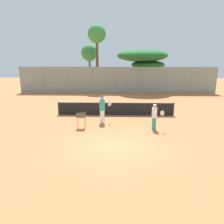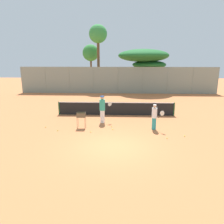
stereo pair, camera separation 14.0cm
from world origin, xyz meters
name	(u,v)px [view 1 (the left image)]	position (x,y,z in m)	size (l,w,h in m)	color
ground_plane	(114,147)	(0.00, 0.00, 0.00)	(80.00, 80.00, 0.00)	#C67242
tennis_net	(116,108)	(0.00, 6.53, 0.56)	(9.39, 0.10, 1.07)	#26592D
back_fence	(117,80)	(0.00, 17.68, 1.70)	(25.39, 0.08, 3.40)	gray
tree_0	(148,65)	(4.18, 19.94, 3.55)	(4.55, 4.55, 4.17)	brown
tree_1	(89,53)	(-4.26, 23.56, 5.18)	(2.48, 2.48, 6.48)	brown
tree_2	(97,36)	(-2.81, 20.66, 7.43)	(2.48, 2.48, 8.92)	brown
tree_3	(142,56)	(3.34, 19.73, 4.78)	(6.76, 6.76, 5.66)	brown
player_white_outfit	(154,117)	(2.55, 3.02, 0.85)	(0.77, 0.59, 1.64)	teal
player_red_cap	(102,109)	(-0.91, 4.40, 1.00)	(0.91, 0.52, 1.93)	white
ball_cart	(81,116)	(-2.22, 3.18, 0.79)	(0.56, 0.41, 1.02)	brown
tennis_ball_0	(185,136)	(4.18, 1.74, 0.03)	(0.07, 0.07, 0.07)	#D1E54C
tennis_ball_1	(113,129)	(-0.11, 2.82, 0.03)	(0.07, 0.07, 0.07)	#D1E54C
tennis_ball_2	(46,127)	(-4.61, 3.10, 0.03)	(0.07, 0.07, 0.07)	#D1E54C
tennis_ball_3	(91,132)	(-1.45, 2.24, 0.03)	(0.07, 0.07, 0.07)	#D1E54C
tennis_ball_4	(112,127)	(-0.22, 3.35, 0.03)	(0.07, 0.07, 0.07)	#D1E54C
tennis_ball_5	(58,131)	(-3.61, 2.43, 0.03)	(0.07, 0.07, 0.07)	#D1E54C
tennis_ball_6	(167,138)	(3.06, 1.33, 0.03)	(0.07, 0.07, 0.07)	#D1E54C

